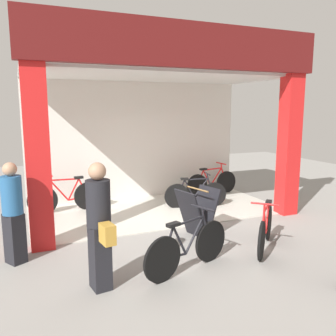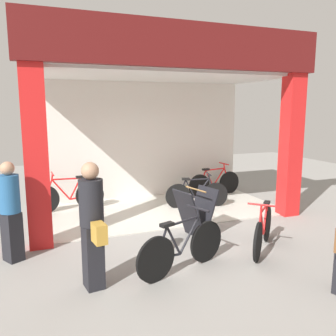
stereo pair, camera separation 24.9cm
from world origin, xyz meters
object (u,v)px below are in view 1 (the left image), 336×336
object	(u,v)px
bicycle_inside_1	(212,183)
sandwich_board_sign	(197,213)
bicycle_inside_2	(66,197)
bicycle_parked_1	(266,229)
pedestrian_0	(99,225)
bicycle_inside_0	(196,194)
pedestrian_1	(13,212)
bicycle_parked_0	(188,247)

from	to	relation	value
bicycle_inside_1	sandwich_board_sign	size ratio (longest dim) A/B	1.73
bicycle_inside_1	bicycle_inside_2	distance (m)	4.01
bicycle_parked_1	pedestrian_0	world-z (taller)	pedestrian_0
bicycle_inside_0	sandwich_board_sign	world-z (taller)	sandwich_board_sign
bicycle_inside_2	bicycle_inside_1	bearing A→B (deg)	1.59
bicycle_inside_1	pedestrian_0	world-z (taller)	pedestrian_0
bicycle_inside_0	bicycle_inside_1	size ratio (longest dim) A/B	0.94
bicycle_inside_0	pedestrian_0	bearing A→B (deg)	-134.60
bicycle_parked_1	pedestrian_0	bearing A→B (deg)	-174.62
pedestrian_0	pedestrian_1	distance (m)	1.75
bicycle_inside_0	bicycle_parked_1	world-z (taller)	bicycle_parked_1
bicycle_inside_0	pedestrian_1	bearing A→B (deg)	-157.42
pedestrian_1	sandwich_board_sign	bearing A→B (deg)	-1.46
bicycle_inside_2	pedestrian_1	xyz separation A→B (m)	(-1.11, -2.54, 0.45)
bicycle_parked_0	sandwich_board_sign	bearing A→B (deg)	57.04
bicycle_inside_0	bicycle_inside_1	xyz separation A→B (m)	(1.00, 0.94, 0.02)
bicycle_parked_0	pedestrian_1	bearing A→B (deg)	150.74
bicycle_parked_0	bicycle_parked_1	xyz separation A→B (m)	(1.64, 0.26, -0.02)
bicycle_inside_0	bicycle_inside_1	bearing A→B (deg)	43.15
pedestrian_1	bicycle_inside_2	bearing A→B (deg)	66.34
sandwich_board_sign	bicycle_parked_0	bearing A→B (deg)	-122.96
bicycle_parked_0	bicycle_parked_1	world-z (taller)	bicycle_parked_0
bicycle_inside_1	pedestrian_0	size ratio (longest dim) A/B	0.94
bicycle_parked_1	bicycle_inside_2	bearing A→B (deg)	128.94
bicycle_inside_2	bicycle_parked_0	distance (m)	4.10
bicycle_inside_1	bicycle_parked_0	world-z (taller)	bicycle_parked_0
bicycle_inside_0	sandwich_board_sign	distance (m)	2.01
bicycle_inside_2	bicycle_parked_1	bearing A→B (deg)	-51.06
bicycle_parked_1	sandwich_board_sign	size ratio (longest dim) A/B	1.26
bicycle_inside_1	bicycle_parked_0	size ratio (longest dim) A/B	1.01
bicycle_inside_0	pedestrian_0	size ratio (longest dim) A/B	0.88
bicycle_parked_1	pedestrian_1	size ratio (longest dim) A/B	0.73
bicycle_parked_0	bicycle_inside_1	bearing A→B (deg)	55.84
bicycle_parked_0	sandwich_board_sign	size ratio (longest dim) A/B	1.71
bicycle_inside_2	pedestrian_0	bearing A→B (deg)	-90.54
bicycle_parked_1	pedestrian_1	xyz separation A→B (m)	(-4.05, 1.09, 0.47)
bicycle_inside_1	pedestrian_1	world-z (taller)	pedestrian_1
bicycle_inside_1	sandwich_board_sign	bearing A→B (deg)	-124.70
bicycle_parked_1	pedestrian_1	bearing A→B (deg)	164.90
bicycle_inside_2	bicycle_parked_1	distance (m)	4.67
sandwich_board_sign	pedestrian_0	distance (m)	2.55
bicycle_parked_1	bicycle_inside_0	bearing A→B (deg)	88.58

